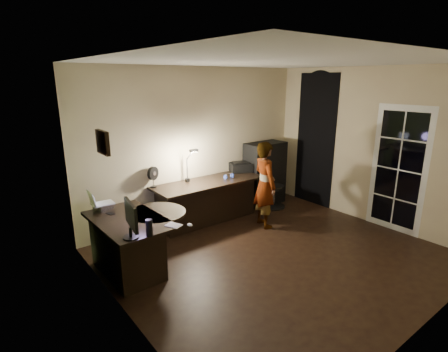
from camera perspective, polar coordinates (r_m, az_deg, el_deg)
floor at (r=5.29m, az=8.51°, el=-12.73°), size 4.50×4.00×0.01m
ceiling at (r=4.67m, az=9.90°, el=18.02°), size 4.50×4.00×0.01m
wall_back at (r=6.31m, az=-4.28°, el=5.14°), size 4.50×0.01×2.70m
wall_front at (r=3.79m, az=31.83°, el=-4.32°), size 4.50×0.01×2.70m
wall_left at (r=3.56m, az=-16.61°, el=-3.76°), size 0.01×4.00×2.70m
wall_right at (r=6.60m, az=22.72°, el=4.44°), size 0.01×4.00×2.70m
green_wall_overlay at (r=3.56m, az=-16.39°, el=-3.71°), size 0.00×4.00×2.70m
arched_doorway at (r=7.22m, az=14.70°, el=5.60°), size 0.01×0.90×2.60m
french_door at (r=6.40m, az=26.59°, el=0.92°), size 0.02×0.92×2.10m
framed_picture at (r=3.86m, az=-19.19°, el=5.19°), size 0.04×0.30×0.25m
desk_left at (r=4.85m, az=-15.00°, el=-10.85°), size 0.83×1.32×0.75m
desk_right at (r=6.23m, az=-2.46°, el=-4.22°), size 2.02×0.72×0.76m
cabinet at (r=7.13m, az=6.65°, el=0.41°), size 0.85×0.44×1.27m
laptop_stand at (r=5.11m, az=-19.13°, el=-4.76°), size 0.26×0.24×0.09m
laptop at (r=5.06m, az=-19.27°, el=-3.24°), size 0.31×0.30×0.21m
monitor at (r=4.11m, az=-15.08°, el=-7.78°), size 0.17×0.47×0.31m
mouse at (r=4.34m, az=-5.60°, el=-7.95°), size 0.08×0.10×0.03m
phone at (r=4.94m, az=-18.09°, el=-5.86°), size 0.10×0.14×0.01m
pen at (r=4.50m, az=-14.71°, el=-7.70°), size 0.08×0.12×0.01m
speaker at (r=4.13m, az=-12.12°, el=-8.28°), size 0.09×0.09×0.20m
notepad at (r=4.39m, az=-8.22°, el=-7.97°), size 0.20×0.23×0.01m
desk_fan at (r=5.86m, az=-11.52°, el=-0.13°), size 0.26×0.20×0.35m
headphones at (r=6.28m, az=0.80°, el=0.05°), size 0.20×0.09×0.09m
printer at (r=6.75m, az=2.71°, el=1.53°), size 0.50×0.45×0.18m
desk_lamp at (r=6.03m, az=-6.07°, el=2.01°), size 0.17×0.30×0.64m
office_chair at (r=6.99m, az=8.11°, el=-1.73°), size 0.50×0.50×0.85m
person at (r=6.00m, az=6.69°, el=-1.43°), size 0.48×0.60×1.49m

